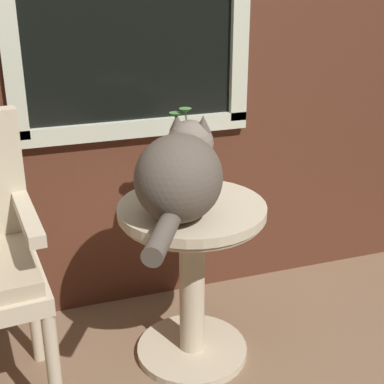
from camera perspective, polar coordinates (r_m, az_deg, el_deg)
wicker_side_table at (r=2.08m, az=0.00°, el=-6.60°), size 0.53×0.53×0.64m
cat at (r=1.85m, az=-1.22°, el=1.84°), size 0.42×0.62×0.30m
pewter_vase_with_ivy at (r=2.08m, az=-0.27°, el=2.57°), size 0.14×0.13×0.32m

